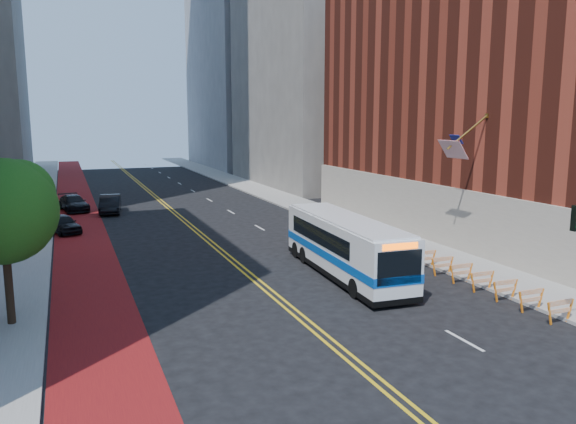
# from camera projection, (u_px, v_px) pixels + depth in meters

# --- Properties ---
(ground) EXTENTS (160.00, 160.00, 0.00)m
(ground) POSITION_uv_depth(u_px,v_px,m) (327.00, 340.00, 21.41)
(ground) COLOR black
(ground) RESTS_ON ground
(sidewalk_left) EXTENTS (4.00, 140.00, 0.15)m
(sidewalk_left) POSITION_uv_depth(u_px,v_px,m) (27.00, 224.00, 44.49)
(sidewalk_left) COLOR gray
(sidewalk_left) RESTS_ON ground
(sidewalk_right) EXTENTS (4.00, 140.00, 0.15)m
(sidewalk_right) POSITION_uv_depth(u_px,v_px,m) (304.00, 206.00, 53.27)
(sidewalk_right) COLOR gray
(sidewalk_right) RESTS_ON ground
(bus_lane_paint) EXTENTS (3.60, 140.00, 0.01)m
(bus_lane_paint) POSITION_uv_depth(u_px,v_px,m) (79.00, 221.00, 45.93)
(bus_lane_paint) COLOR maroon
(bus_lane_paint) RESTS_ON ground
(center_line_inner) EXTENTS (0.14, 140.00, 0.01)m
(center_line_inner) POSITION_uv_depth(u_px,v_px,m) (176.00, 215.00, 48.82)
(center_line_inner) COLOR gold
(center_line_inner) RESTS_ON ground
(center_line_outer) EXTENTS (0.14, 140.00, 0.01)m
(center_line_outer) POSITION_uv_depth(u_px,v_px,m) (180.00, 215.00, 48.95)
(center_line_outer) COLOR gold
(center_line_outer) RESTS_ON ground
(lane_dashes) EXTENTS (0.14, 98.20, 0.01)m
(lane_dashes) POSITION_uv_depth(u_px,v_px,m) (209.00, 200.00, 57.97)
(lane_dashes) COLOR silver
(lane_dashes) RESTS_ON ground
(brick_building) EXTENTS (18.73, 36.00, 22.00)m
(brick_building) POSITION_uv_depth(u_px,v_px,m) (541.00, 80.00, 38.61)
(brick_building) COLOR #5E2015
(brick_building) RESTS_ON ground
(midrise_right_near) EXTENTS (18.00, 26.00, 40.00)m
(midrise_right_near) POSITION_uv_depth(u_px,v_px,m) (328.00, 24.00, 70.49)
(midrise_right_near) COLOR slate
(midrise_right_near) RESTS_ON ground
(midrise_right_far) EXTENTS (20.00, 28.00, 55.00)m
(midrise_right_far) POSITION_uv_depth(u_px,v_px,m) (258.00, 6.00, 97.09)
(midrise_right_far) COLOR gray
(midrise_right_far) RESTS_ON ground
(construction_barriers) EXTENTS (1.42, 10.91, 1.00)m
(construction_barriers) POSITION_uv_depth(u_px,v_px,m) (471.00, 274.00, 27.95)
(construction_barriers) COLOR orange
(construction_barriers) RESTS_ON ground
(street_tree) EXTENTS (4.20, 4.20, 6.70)m
(street_tree) POSITION_uv_depth(u_px,v_px,m) (4.00, 207.00, 22.02)
(street_tree) COLOR black
(street_tree) RESTS_ON sidewalk_left
(transit_bus) EXTENTS (3.15, 11.60, 3.16)m
(transit_bus) POSITION_uv_depth(u_px,v_px,m) (344.00, 245.00, 29.98)
(transit_bus) COLOR silver
(transit_bus) RESTS_ON ground
(car_a) EXTENTS (2.91, 4.36, 1.38)m
(car_a) POSITION_uv_depth(u_px,v_px,m) (63.00, 224.00, 41.24)
(car_a) COLOR black
(car_a) RESTS_ON ground
(car_b) EXTENTS (2.31, 5.07, 1.61)m
(car_b) POSITION_uv_depth(u_px,v_px,m) (110.00, 204.00, 49.93)
(car_b) COLOR black
(car_b) RESTS_ON ground
(car_c) EXTENTS (2.94, 5.22, 1.43)m
(car_c) POSITION_uv_depth(u_px,v_px,m) (74.00, 203.00, 51.08)
(car_c) COLOR black
(car_c) RESTS_ON ground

